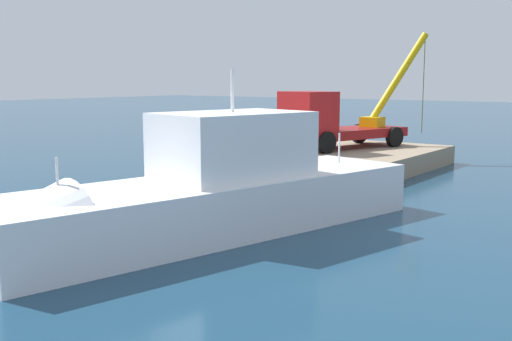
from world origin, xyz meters
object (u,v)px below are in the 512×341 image
dock_worker (280,129)px  moored_yacht (160,223)px  salvaged_car (236,168)px  crane_truck (331,121)px

dock_worker → moored_yacht: (14.17, 5.72, -1.24)m
salvaged_car → crane_truck: bearing=174.9°
crane_truck → salvaged_car: 6.94m
salvaged_car → dock_worker: bearing=-162.9°
crane_truck → moored_yacht: crane_truck is taller
dock_worker → salvaged_car: size_ratio=0.43×
crane_truck → salvaged_car: size_ratio=2.09×
dock_worker → salvaged_car: dock_worker is taller
salvaged_car → moored_yacht: bearing=25.3°
salvaged_car → moored_yacht: 9.11m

